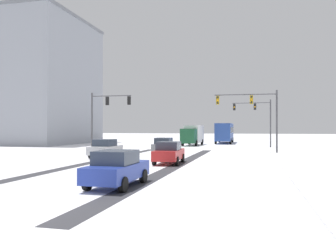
# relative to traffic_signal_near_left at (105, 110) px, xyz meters

# --- Properties ---
(ground_plane) EXTENTS (300.00, 300.00, 0.00)m
(ground_plane) POSITION_rel_traffic_signal_near_left_xyz_m (8.21, -25.01, -4.58)
(ground_plane) COLOR white
(wheel_track_left_lane) EXTENTS (0.95, 31.93, 0.01)m
(wheel_track_left_lane) POSITION_rel_traffic_signal_near_left_xyz_m (3.68, -10.50, -4.58)
(wheel_track_left_lane) COLOR #38383D
(wheel_track_left_lane) RESTS_ON ground
(wheel_track_right_lane) EXTENTS (1.03, 31.93, 0.01)m
(wheel_track_right_lane) POSITION_rel_traffic_signal_near_left_xyz_m (10.44, -10.50, -4.58)
(wheel_track_right_lane) COLOR #38383D
(wheel_track_right_lane) RESTS_ON ground
(sidewalk_kerb_right) EXTENTS (4.00, 31.93, 0.12)m
(sidewalk_kerb_right) POSITION_rel_traffic_signal_near_left_xyz_m (19.39, -11.95, -4.52)
(sidewalk_kerb_right) COLOR white
(sidewalk_kerb_right) RESTS_ON ground
(traffic_signal_near_left) EXTENTS (4.68, 0.44, 6.50)m
(traffic_signal_near_left) POSITION_rel_traffic_signal_near_left_xyz_m (0.00, 0.00, 0.00)
(traffic_signal_near_left) COLOR #47474C
(traffic_signal_near_left) RESTS_ON ground
(traffic_signal_far_right) EXTENTS (5.22, 0.59, 6.50)m
(traffic_signal_far_right) POSITION_rel_traffic_signal_near_left_xyz_m (16.22, 14.12, 0.03)
(traffic_signal_far_right) COLOR #47474C
(traffic_signal_far_right) RESTS_ON ground
(traffic_signal_near_right) EXTENTS (6.38, 0.63, 6.50)m
(traffic_signal_near_right) POSITION_rel_traffic_signal_near_left_xyz_m (15.79, 1.90, 0.08)
(traffic_signal_near_right) COLOR #47474C
(traffic_signal_near_right) RESTS_ON ground
(car_grey_lead) EXTENTS (1.97, 4.17, 1.62)m
(car_grey_lead) POSITION_rel_traffic_signal_near_left_xyz_m (6.72, -0.47, -3.77)
(car_grey_lead) COLOR slate
(car_grey_lead) RESTS_ON ground
(car_silver_second) EXTENTS (1.84, 4.10, 1.62)m
(car_silver_second) POSITION_rel_traffic_signal_near_left_xyz_m (2.87, -6.32, -3.77)
(car_silver_second) COLOR #B7BABF
(car_silver_second) RESTS_ON ground
(car_red_third) EXTENTS (1.97, 4.17, 1.62)m
(car_red_third) POSITION_rel_traffic_signal_near_left_xyz_m (9.60, -10.05, -3.77)
(car_red_third) COLOR red
(car_red_third) RESTS_ON ground
(car_blue_fourth) EXTENTS (1.88, 4.12, 1.62)m
(car_blue_fourth) POSITION_rel_traffic_signal_near_left_xyz_m (9.64, -20.09, -3.77)
(car_blue_fourth) COLOR #233899
(car_blue_fourth) RESTS_ON ground
(bus_oncoming) EXTENTS (2.74, 11.02, 3.38)m
(bus_oncoming) POSITION_rel_traffic_signal_near_left_xyz_m (10.93, 25.36, -2.59)
(bus_oncoming) COLOR #284793
(bus_oncoming) RESTS_ON ground
(box_truck_delivery) EXTENTS (2.51, 7.47, 3.02)m
(box_truck_delivery) POSITION_rel_traffic_signal_near_left_xyz_m (6.77, 16.81, -2.95)
(box_truck_delivery) COLOR #194C2D
(box_truck_delivery) RESTS_ON ground
(office_building_far_left_block) EXTENTS (20.36, 18.47, 20.88)m
(office_building_far_left_block) POSITION_rel_traffic_signal_near_left_xyz_m (-22.04, 16.46, 5.87)
(office_building_far_left_block) COLOR #9399A3
(office_building_far_left_block) RESTS_ON ground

